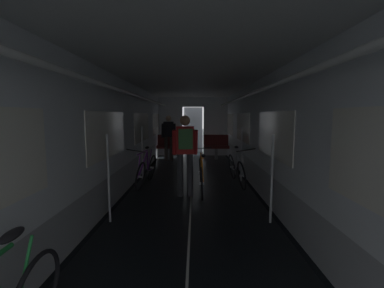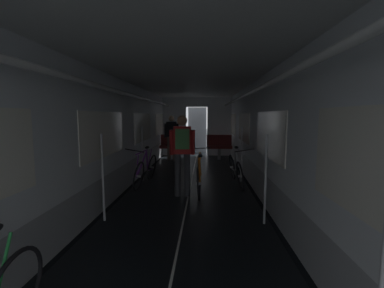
{
  "view_description": "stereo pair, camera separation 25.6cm",
  "coord_description": "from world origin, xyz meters",
  "px_view_note": "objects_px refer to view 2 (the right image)",
  "views": [
    {
      "loc": [
        0.08,
        -1.81,
        1.68
      ],
      "look_at": [
        0.0,
        4.98,
        0.93
      ],
      "focal_mm": 24.05,
      "sensor_mm": 36.0,
      "label": 1
    },
    {
      "loc": [
        0.33,
        -1.8,
        1.68
      ],
      "look_at": [
        0.0,
        4.98,
        0.93
      ],
      "focal_mm": 24.05,
      "sensor_mm": 36.0,
      "label": 2
    }
  ],
  "objects_px": {
    "bench_seat_far_left": "(173,144)",
    "person_cyclist_aisle": "(182,148)",
    "bench_seat_far_right": "(219,145)",
    "person_standing_near_bench": "(171,135)",
    "bicycle_purple": "(146,169)",
    "bicycle_orange_in_aisle": "(199,175)",
    "bicycle_silver": "(236,169)"
  },
  "relations": [
    {
      "from": "bicycle_silver",
      "to": "person_standing_near_bench",
      "type": "bearing_deg",
      "value": 121.46
    },
    {
      "from": "person_standing_near_bench",
      "to": "bicycle_purple",
      "type": "bearing_deg",
      "value": -93.28
    },
    {
      "from": "person_cyclist_aisle",
      "to": "bench_seat_far_left",
      "type": "bearing_deg",
      "value": 99.5
    },
    {
      "from": "bench_seat_far_left",
      "to": "bench_seat_far_right",
      "type": "distance_m",
      "value": 1.8
    },
    {
      "from": "bench_seat_far_right",
      "to": "bicycle_silver",
      "type": "height_order",
      "value": "bicycle_silver"
    },
    {
      "from": "bench_seat_far_right",
      "to": "bicycle_silver",
      "type": "distance_m",
      "value": 3.67
    },
    {
      "from": "bench_seat_far_left",
      "to": "bicycle_silver",
      "type": "relative_size",
      "value": 0.58
    },
    {
      "from": "bench_seat_far_left",
      "to": "bench_seat_far_right",
      "type": "height_order",
      "value": "same"
    },
    {
      "from": "bicycle_purple",
      "to": "person_cyclist_aisle",
      "type": "distance_m",
      "value": 1.44
    },
    {
      "from": "bench_seat_far_right",
      "to": "bicycle_orange_in_aisle",
      "type": "height_order",
      "value": "bench_seat_far_right"
    },
    {
      "from": "bicycle_purple",
      "to": "person_cyclist_aisle",
      "type": "bearing_deg",
      "value": -41.46
    },
    {
      "from": "person_cyclist_aisle",
      "to": "bicycle_orange_in_aisle",
      "type": "relative_size",
      "value": 1.0
    },
    {
      "from": "bench_seat_far_right",
      "to": "bicycle_silver",
      "type": "xyz_separation_m",
      "value": [
        0.21,
        -3.66,
        -0.19
      ]
    },
    {
      "from": "bicycle_purple",
      "to": "person_cyclist_aisle",
      "type": "xyz_separation_m",
      "value": [
        0.97,
        -0.86,
        0.64
      ]
    },
    {
      "from": "person_cyclist_aisle",
      "to": "bicycle_orange_in_aisle",
      "type": "distance_m",
      "value": 0.77
    },
    {
      "from": "bicycle_silver",
      "to": "bicycle_orange_in_aisle",
      "type": "bearing_deg",
      "value": -140.73
    },
    {
      "from": "bench_seat_far_left",
      "to": "person_standing_near_bench",
      "type": "height_order",
      "value": "person_standing_near_bench"
    },
    {
      "from": "person_standing_near_bench",
      "to": "person_cyclist_aisle",
      "type": "bearing_deg",
      "value": -79.72
    },
    {
      "from": "bench_seat_far_right",
      "to": "person_standing_near_bench",
      "type": "distance_m",
      "value": 1.88
    },
    {
      "from": "bench_seat_far_left",
      "to": "bicycle_silver",
      "type": "height_order",
      "value": "bicycle_silver"
    },
    {
      "from": "bench_seat_far_left",
      "to": "bicycle_purple",
      "type": "xyz_separation_m",
      "value": [
        -0.19,
        -3.79,
        -0.19
      ]
    },
    {
      "from": "person_cyclist_aisle",
      "to": "person_standing_near_bench",
      "type": "relative_size",
      "value": 1.0
    },
    {
      "from": "bench_seat_far_left",
      "to": "person_cyclist_aisle",
      "type": "bearing_deg",
      "value": -80.5
    },
    {
      "from": "person_standing_near_bench",
      "to": "bicycle_orange_in_aisle",
      "type": "bearing_deg",
      "value": -74.43
    },
    {
      "from": "bicycle_silver",
      "to": "bicycle_orange_in_aisle",
      "type": "distance_m",
      "value": 1.15
    },
    {
      "from": "bicycle_purple",
      "to": "bicycle_orange_in_aisle",
      "type": "xyz_separation_m",
      "value": [
        1.31,
        -0.59,
        0.0
      ]
    },
    {
      "from": "person_cyclist_aisle",
      "to": "bicycle_silver",
      "type": "bearing_deg",
      "value": 38.95
    },
    {
      "from": "bicycle_silver",
      "to": "bench_seat_far_left",
      "type": "bearing_deg",
      "value": 118.79
    },
    {
      "from": "person_cyclist_aisle",
      "to": "person_standing_near_bench",
      "type": "bearing_deg",
      "value": 100.28
    },
    {
      "from": "bench_seat_far_left",
      "to": "bicycle_orange_in_aisle",
      "type": "xyz_separation_m",
      "value": [
        1.12,
        -4.39,
        -0.18
      ]
    },
    {
      "from": "bench_seat_far_left",
      "to": "bicycle_silver",
      "type": "xyz_separation_m",
      "value": [
        2.01,
        -3.66,
        -0.19
      ]
    },
    {
      "from": "bicycle_silver",
      "to": "bicycle_orange_in_aisle",
      "type": "xyz_separation_m",
      "value": [
        -0.89,
        -0.73,
        0.0
      ]
    }
  ]
}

